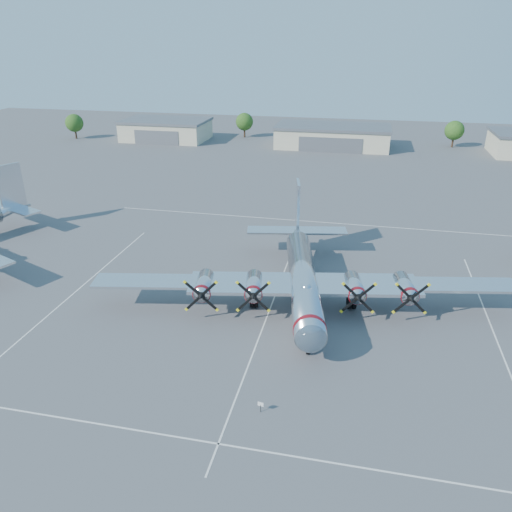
% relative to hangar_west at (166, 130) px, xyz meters
% --- Properties ---
extents(ground, '(260.00, 260.00, 0.00)m').
position_rel_hangar_west_xyz_m(ground, '(45.00, -81.96, -2.71)').
color(ground, '#4F4F51').
rests_on(ground, ground).
extents(parking_lines, '(60.00, 50.08, 0.01)m').
position_rel_hangar_west_xyz_m(parking_lines, '(45.00, -83.71, -2.71)').
color(parking_lines, silver).
rests_on(parking_lines, ground).
extents(hangar_west, '(22.60, 14.60, 5.40)m').
position_rel_hangar_west_xyz_m(hangar_west, '(0.00, 0.00, 0.00)').
color(hangar_west, beige).
rests_on(hangar_west, ground).
extents(hangar_center, '(28.60, 14.60, 5.40)m').
position_rel_hangar_west_xyz_m(hangar_center, '(45.00, -0.00, -0.00)').
color(hangar_center, beige).
rests_on(hangar_center, ground).
extents(tree_far_west, '(4.80, 4.80, 6.64)m').
position_rel_hangar_west_xyz_m(tree_far_west, '(-25.00, -3.96, 1.51)').
color(tree_far_west, '#382619').
rests_on(tree_far_west, ground).
extents(tree_west, '(4.80, 4.80, 6.64)m').
position_rel_hangar_west_xyz_m(tree_west, '(20.00, 8.04, 1.51)').
color(tree_west, '#382619').
rests_on(tree_west, ground).
extents(tree_east, '(4.80, 4.80, 6.64)m').
position_rel_hangar_west_xyz_m(tree_east, '(75.00, 6.04, 1.51)').
color(tree_east, '#382619').
rests_on(tree_east, ground).
extents(main_bomber_b29, '(48.15, 37.26, 9.59)m').
position_rel_hangar_west_xyz_m(main_bomber_b29, '(47.94, -81.73, -2.71)').
color(main_bomber_b29, silver).
rests_on(main_bomber_b29, ground).
extents(info_placard, '(0.47, 0.12, 0.91)m').
position_rel_hangar_west_xyz_m(info_placard, '(47.24, -100.13, -2.07)').
color(info_placard, black).
rests_on(info_placard, ground).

